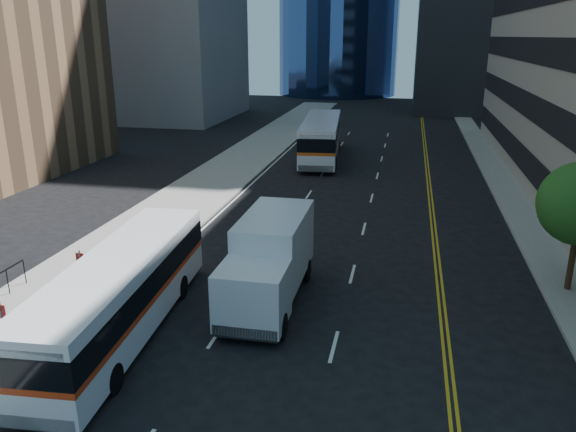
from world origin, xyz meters
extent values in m
plane|color=black|center=(0.00, 0.00, 0.00)|extent=(160.00, 160.00, 0.00)
cube|color=gray|center=(-10.50, 25.00, 0.07)|extent=(5.00, 90.00, 0.15)
cube|color=gray|center=(9.00, 25.00, 0.07)|extent=(2.00, 90.00, 0.15)
cylinder|color=#332114|center=(9.00, 8.00, 1.25)|extent=(0.24, 0.24, 2.20)
cube|color=white|center=(-6.60, 1.39, 0.81)|extent=(3.15, 10.99, 0.99)
cube|color=red|center=(-6.60, 1.39, 1.40)|extent=(3.17, 11.01, 0.20)
cube|color=black|center=(-6.60, 1.39, 1.90)|extent=(3.17, 11.01, 0.81)
cube|color=white|center=(-6.60, 1.39, 2.58)|extent=(3.15, 10.99, 0.45)
cylinder|color=black|center=(-7.41, -1.93, 0.45)|extent=(0.34, 0.92, 0.90)
cylinder|color=black|center=(-5.31, -1.78, 0.45)|extent=(0.34, 0.92, 0.90)
cylinder|color=black|center=(-7.87, 4.19, 0.45)|extent=(0.34, 0.92, 0.90)
cylinder|color=black|center=(-5.76, 4.35, 0.45)|extent=(0.34, 0.92, 0.90)
cube|color=silver|center=(-4.43, 31.05, 0.95)|extent=(3.89, 12.81, 1.16)
cube|color=#C35212|center=(-4.43, 31.05, 1.63)|extent=(3.92, 12.83, 0.23)
cube|color=black|center=(-4.43, 31.05, 2.21)|extent=(3.92, 12.83, 0.95)
cube|color=silver|center=(-4.43, 31.05, 2.99)|extent=(3.89, 12.81, 0.53)
cylinder|color=black|center=(-5.32, 27.17, 0.53)|extent=(0.41, 1.08, 1.05)
cylinder|color=black|center=(-2.84, 27.40, 0.53)|extent=(0.41, 1.08, 1.05)
cylinder|color=black|center=(-5.98, 34.28, 0.53)|extent=(0.41, 1.08, 1.05)
cylinder|color=black|center=(-3.50, 34.51, 0.53)|extent=(0.41, 1.08, 1.05)
cube|color=silver|center=(-2.33, 2.33, 1.39)|extent=(2.30, 2.11, 2.01)
cube|color=black|center=(-2.33, 1.42, 1.77)|extent=(2.10, 0.07, 1.05)
cube|color=silver|center=(-2.34, 5.68, 1.96)|extent=(2.31, 4.60, 2.49)
cube|color=black|center=(-2.34, 4.62, 0.53)|extent=(1.72, 6.32, 0.24)
cylinder|color=black|center=(-3.36, 2.13, 0.46)|extent=(0.27, 0.92, 0.92)
cylinder|color=black|center=(-1.30, 2.14, 0.46)|extent=(0.27, 0.92, 0.92)
cylinder|color=black|center=(-3.37, 6.92, 0.46)|extent=(0.27, 0.92, 0.92)
cylinder|color=black|center=(-1.32, 6.93, 0.46)|extent=(0.27, 0.92, 0.92)
camera|label=1|loc=(2.39, -14.11, 9.69)|focal=35.00mm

